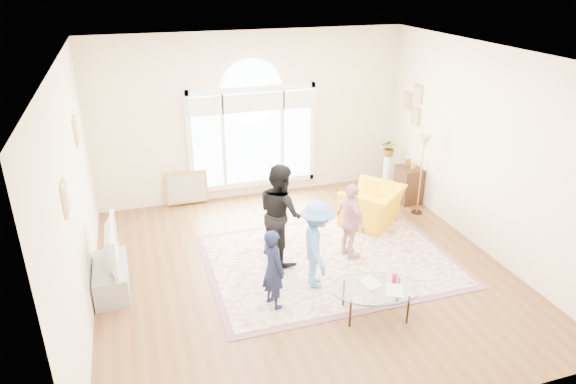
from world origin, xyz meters
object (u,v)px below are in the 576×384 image
object	(u,v)px
armchair	(372,206)
coffee_table	(376,289)
area_rug	(330,260)
tv_console	(111,278)
television	(107,246)

from	to	relation	value
armchair	coffee_table	bearing A→B (deg)	24.76
area_rug	tv_console	xyz separation A→B (m)	(-3.24, 0.19, 0.20)
television	coffee_table	size ratio (longest dim) A/B	0.80
tv_console	coffee_table	bearing A→B (deg)	-26.12
armchair	tv_console	bearing A→B (deg)	-29.77
tv_console	television	bearing A→B (deg)	0.00
area_rug	tv_console	distance (m)	3.25
area_rug	coffee_table	size ratio (longest dim) A/B	2.74
tv_console	armchair	size ratio (longest dim) A/B	0.97
area_rug	coffee_table	distance (m)	1.48
area_rug	armchair	xyz separation A→B (m)	(1.20, 1.00, 0.33)
tv_console	television	size ratio (longest dim) A/B	0.95
coffee_table	area_rug	bearing A→B (deg)	104.56
tv_console	television	xyz separation A→B (m)	(0.01, 0.00, 0.51)
coffee_table	armchair	bearing A→B (deg)	76.97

